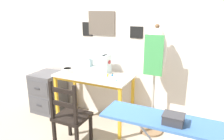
{
  "coord_description": "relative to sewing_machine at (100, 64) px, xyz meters",
  "views": [
    {
      "loc": [
        1.56,
        -2.37,
        1.75
      ],
      "look_at": [
        0.31,
        0.25,
        0.9
      ],
      "focal_mm": 35.0,
      "sensor_mm": 36.0,
      "label": 1
    }
  ],
  "objects": [
    {
      "name": "wooden_chair",
      "position": [
        0.01,
        -0.8,
        -0.49
      ],
      "size": [
        0.4,
        0.38,
        0.91
      ],
      "color": "black",
      "rests_on": "ground_plane"
    },
    {
      "name": "sewing_machine",
      "position": [
        0.0,
        0.0,
        0.0
      ],
      "size": [
        0.35,
        0.18,
        0.31
      ],
      "color": "silver",
      "rests_on": "sewing_table"
    },
    {
      "name": "fabric_bowl",
      "position": [
        -0.47,
        -0.19,
        -0.1
      ],
      "size": [
        0.16,
        0.16,
        0.06
      ],
      "color": "silver",
      "rests_on": "sewing_table"
    },
    {
      "name": "ironing_board",
      "position": [
        1.27,
        -1.07,
        -0.14
      ],
      "size": [
        1.22,
        0.34,
        0.82
      ],
      "color": "#3D6BAD",
      "rests_on": "ground_plane"
    },
    {
      "name": "ground_plane",
      "position": [
        -0.03,
        -0.42,
        -0.91
      ],
      "size": [
        14.0,
        14.0,
        0.0
      ],
      "primitive_type": "plane",
      "color": "tan"
    },
    {
      "name": "thread_spool_near_machine",
      "position": [
        0.19,
        -0.13,
        -0.11
      ],
      "size": [
        0.03,
        0.03,
        0.04
      ],
      "color": "yellow",
      "rests_on": "sewing_table"
    },
    {
      "name": "thread_spool_mid_table",
      "position": [
        0.25,
        -0.09,
        -0.11
      ],
      "size": [
        0.03,
        0.03,
        0.04
      ],
      "color": "#2875C1",
      "rests_on": "sewing_table"
    },
    {
      "name": "scissors",
      "position": [
        0.41,
        -0.25,
        -0.13
      ],
      "size": [
        0.14,
        0.06,
        0.01
      ],
      "color": "silver",
      "rests_on": "sewing_table"
    },
    {
      "name": "wall_back",
      "position": [
        -0.03,
        0.21,
        0.36
      ],
      "size": [
        10.0,
        0.07,
        2.55
      ],
      "color": "silver",
      "rests_on": "ground_plane"
    },
    {
      "name": "filing_cabinet",
      "position": [
        -0.96,
        -0.11,
        -0.58
      ],
      "size": [
        0.45,
        0.5,
        0.67
      ],
      "color": "#4C4C51",
      "rests_on": "ground_plane"
    },
    {
      "name": "dress_form",
      "position": [
        0.84,
        -0.02,
        0.18
      ],
      "size": [
        0.32,
        0.32,
        1.54
      ],
      "color": "#846647",
      "rests_on": "ground_plane"
    },
    {
      "name": "sewing_table",
      "position": [
        -0.03,
        -0.15,
        -0.23
      ],
      "size": [
        1.13,
        0.56,
        0.78
      ],
      "color": "silver",
      "rests_on": "ground_plane"
    },
    {
      "name": "storage_box",
      "position": [
        1.29,
        -1.11,
        -0.06
      ],
      "size": [
        0.17,
        0.14,
        0.08
      ],
      "color": "#333338",
      "rests_on": "ironing_board"
    }
  ]
}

